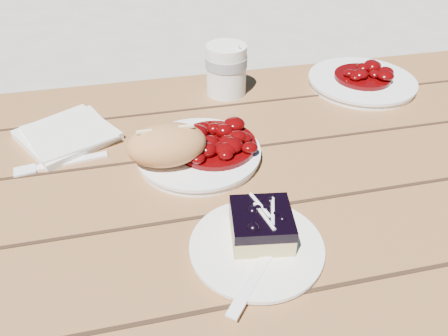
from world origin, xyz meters
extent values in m
cube|color=brown|center=(0.00, 0.00, 0.72)|extent=(2.00, 0.80, 0.05)
cube|color=brown|center=(0.00, 0.65, 0.44)|extent=(1.80, 0.25, 0.04)
cube|color=brown|center=(0.80, 0.65, 0.21)|extent=(0.06, 0.06, 0.42)
cylinder|color=white|center=(-0.13, 0.07, 0.76)|extent=(0.21, 0.21, 0.02)
ellipsoid|color=#BA7E47|center=(-0.19, 0.05, 0.80)|extent=(0.13, 0.09, 0.07)
cylinder|color=white|center=(-0.10, -0.16, 0.76)|extent=(0.18, 0.18, 0.01)
cube|color=tan|center=(-0.09, -0.15, 0.77)|extent=(0.09, 0.09, 0.03)
cube|color=black|center=(-0.09, -0.15, 0.80)|extent=(0.09, 0.09, 0.02)
cylinder|color=white|center=(-0.03, 0.30, 0.80)|extent=(0.09, 0.09, 0.11)
cube|color=white|center=(-0.36, 0.18, 0.76)|extent=(0.21, 0.21, 0.01)
cylinder|color=white|center=(0.27, 0.27, 0.76)|extent=(0.23, 0.23, 0.02)
camera|label=1|loc=(-0.23, -0.55, 1.20)|focal=35.00mm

